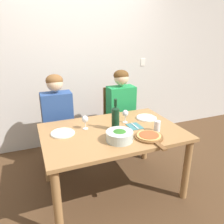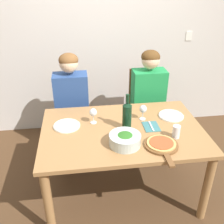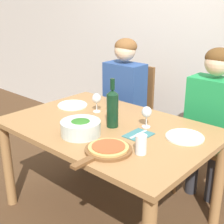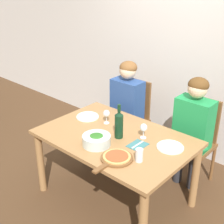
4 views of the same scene
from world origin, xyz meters
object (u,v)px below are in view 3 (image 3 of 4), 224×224
object	(u,v)px
chair_left	(130,110)
pizza_on_board	(107,149)
wine_bottle	(112,107)
broccoli_bowl	(81,128)
person_man	(212,111)
wine_glass_left	(97,99)
dinner_plate_left	(72,105)
water_tumbler	(141,144)
fork_on_napkin	(139,135)
person_woman	(123,90)
chair_right	(215,134)
wine_glass_right	(147,113)
dinner_plate_right	(185,137)

from	to	relation	value
chair_left	pizza_on_board	distance (m)	1.38
wine_bottle	broccoli_bowl	xyz separation A→B (m)	(-0.06, -0.24, -0.09)
person_man	wine_glass_left	world-z (taller)	person_man
person_man	broccoli_bowl	bearing A→B (deg)	-115.27
pizza_on_board	dinner_plate_left	bearing A→B (deg)	151.73
water_tumbler	fork_on_napkin	distance (m)	0.26
person_woman	wine_glass_left	distance (m)	0.62
chair_right	wine_glass_left	distance (m)	1.03
water_tumbler	chair_right	bearing A→B (deg)	89.79
person_woman	wine_glass_right	bearing A→B (deg)	-40.19
broccoli_bowl	dinner_plate_right	world-z (taller)	broccoli_bowl
broccoli_bowl	dinner_plate_right	distance (m)	0.67
broccoli_bowl	water_tumbler	xyz separation A→B (m)	(0.45, 0.05, 0.01)
pizza_on_board	water_tumbler	xyz separation A→B (m)	(0.16, 0.11, 0.04)
chair_left	wine_glass_right	bearing A→B (deg)	-45.30
dinner_plate_left	wine_glass_left	distance (m)	0.27
person_man	wine_glass_left	xyz separation A→B (m)	(-0.69, -0.58, 0.09)
pizza_on_board	water_tumbler	world-z (taller)	water_tumbler
dinner_plate_right	wine_glass_left	world-z (taller)	wine_glass_left
wine_glass_left	fork_on_napkin	bearing A→B (deg)	-15.44
chair_left	chair_right	size ratio (longest dim) A/B	1.00
person_woman	person_man	world-z (taller)	same
broccoli_bowl	pizza_on_board	world-z (taller)	broccoli_bowl
chair_left	dinner_plate_left	bearing A→B (deg)	-93.32
dinner_plate_left	wine_glass_right	world-z (taller)	wine_glass_right
wine_bottle	wine_glass_right	bearing A→B (deg)	38.41
person_man	water_tumbler	bearing A→B (deg)	-90.24
person_man	dinner_plate_left	distance (m)	1.12
chair_right	broccoli_bowl	bearing A→B (deg)	-112.90
wine_bottle	wine_glass_right	world-z (taller)	wine_bottle
chair_right	person_woman	size ratio (longest dim) A/B	0.78
pizza_on_board	wine_glass_right	distance (m)	0.47
broccoli_bowl	pizza_on_board	distance (m)	0.30
wine_bottle	dinner_plate_right	distance (m)	0.52
wine_bottle	dinner_plate_right	bearing A→B (deg)	18.83
chair_right	wine_bottle	world-z (taller)	wine_bottle
person_woman	wine_glass_left	xyz separation A→B (m)	(0.21, -0.58, 0.09)
wine_glass_left	water_tumbler	distance (m)	0.77
dinner_plate_right	wine_bottle	bearing A→B (deg)	-161.17
person_man	dinner_plate_right	bearing A→B (deg)	-82.01
dinner_plate_right	water_tumbler	xyz separation A→B (m)	(-0.08, -0.36, 0.05)
broccoli_bowl	wine_glass_left	world-z (taller)	wine_glass_left
wine_bottle	wine_glass_left	bearing A→B (deg)	154.03
wine_bottle	water_tumbler	world-z (taller)	wine_bottle
person_woman	dinner_plate_left	world-z (taller)	person_woman
broccoli_bowl	dinner_plate_left	world-z (taller)	broccoli_bowl
wine_glass_right	wine_glass_left	bearing A→B (deg)	-179.56
broccoli_bowl	fork_on_napkin	world-z (taller)	broccoli_bowl
chair_left	chair_right	distance (m)	0.90
chair_left	pizza_on_board	xyz separation A→B (m)	(0.73, -1.15, 0.23)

